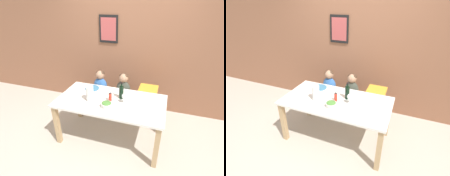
% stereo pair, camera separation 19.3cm
% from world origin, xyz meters
% --- Properties ---
extents(ground_plane, '(14.00, 14.00, 0.00)m').
position_xyz_m(ground_plane, '(0.00, 0.00, 0.00)').
color(ground_plane, '#BCB2A3').
extents(wall_back, '(10.00, 0.09, 2.70)m').
position_xyz_m(wall_back, '(-0.00, 1.14, 1.35)').
color(wall_back, '#8E5B42').
rests_on(wall_back, ground_plane).
extents(dining_table, '(1.66, 0.87, 0.74)m').
position_xyz_m(dining_table, '(0.00, 0.00, 0.64)').
color(dining_table, white).
rests_on(dining_table, ground_plane).
extents(chair_far_left, '(0.39, 0.38, 0.45)m').
position_xyz_m(chair_far_left, '(-0.44, 0.66, 0.38)').
color(chair_far_left, silver).
rests_on(chair_far_left, ground_plane).
extents(chair_far_center, '(0.39, 0.38, 0.45)m').
position_xyz_m(chair_far_center, '(0.03, 0.66, 0.38)').
color(chair_far_center, silver).
rests_on(chair_far_center, ground_plane).
extents(chair_right_highchair, '(0.33, 0.33, 0.70)m').
position_xyz_m(chair_right_highchair, '(0.50, 0.66, 0.54)').
color(chair_right_highchair, silver).
rests_on(chair_right_highchair, ground_plane).
extents(person_child_left, '(0.27, 0.18, 0.47)m').
position_xyz_m(person_child_left, '(-0.44, 0.67, 0.69)').
color(person_child_left, '#3366B2').
rests_on(person_child_left, chair_far_left).
extents(person_child_center, '(0.27, 0.18, 0.47)m').
position_xyz_m(person_child_center, '(0.03, 0.67, 0.69)').
color(person_child_center, '#3D4238').
rests_on(person_child_center, chair_far_center).
extents(wine_bottle, '(0.07, 0.07, 0.28)m').
position_xyz_m(wine_bottle, '(0.14, 0.11, 0.85)').
color(wine_bottle, black).
rests_on(wine_bottle, dining_table).
extents(paper_towel_roll, '(0.11, 0.11, 0.24)m').
position_xyz_m(paper_towel_roll, '(-0.30, -0.11, 0.86)').
color(paper_towel_roll, white).
rests_on(paper_towel_roll, dining_table).
extents(wine_glass_near, '(0.08, 0.08, 0.16)m').
position_xyz_m(wine_glass_near, '(0.22, -0.01, 0.85)').
color(wine_glass_near, white).
rests_on(wine_glass_near, dining_table).
extents(salad_bowl_large, '(0.16, 0.16, 0.08)m').
position_xyz_m(salad_bowl_large, '(-0.00, -0.19, 0.78)').
color(salad_bowl_large, silver).
rests_on(salad_bowl_large, dining_table).
extents(dinner_plate_front_left, '(0.25, 0.25, 0.01)m').
position_xyz_m(dinner_plate_front_left, '(-0.48, -0.23, 0.74)').
color(dinner_plate_front_left, silver).
rests_on(dinner_plate_front_left, dining_table).
extents(dinner_plate_back_left, '(0.25, 0.25, 0.01)m').
position_xyz_m(dinner_plate_back_left, '(-0.43, 0.27, 0.74)').
color(dinner_plate_back_left, teal).
rests_on(dinner_plate_back_left, dining_table).
extents(dinner_plate_back_right, '(0.25, 0.25, 0.01)m').
position_xyz_m(dinner_plate_back_right, '(0.48, 0.21, 0.74)').
color(dinner_plate_back_right, silver).
rests_on(dinner_plate_back_right, dining_table).
extents(condiment_bottle_hot_sauce, '(0.05, 0.05, 0.15)m').
position_xyz_m(condiment_bottle_hot_sauce, '(-0.00, -0.02, 0.81)').
color(condiment_bottle_hot_sauce, red).
rests_on(condiment_bottle_hot_sauce, dining_table).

